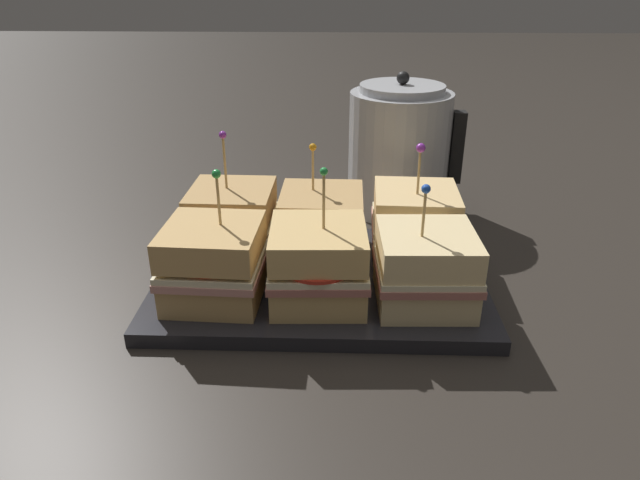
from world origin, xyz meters
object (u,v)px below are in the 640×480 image
Objects in this scene: sandwich_back_center at (320,223)px; kettle_steel at (399,150)px; sandwich_back_left at (233,221)px; sandwich_back_right at (415,223)px; sandwich_front_right at (425,268)px; sandwich_front_left at (214,263)px; sandwich_front_center at (321,264)px; serving_platter at (320,280)px.

sandwich_back_center is 0.67× the size of kettle_steel.
sandwich_back_left reaches higher than sandwich_back_right.
sandwich_back_right is (0.00, 0.12, 0.00)m from sandwich_front_right.
sandwich_front_left is 0.97× the size of sandwich_front_center.
sandwich_back_left is (-0.12, 0.12, 0.00)m from sandwich_front_center.
sandwich_back_right is at bearing 26.34° from serving_platter.
sandwich_back_right is at bearing -88.81° from kettle_steel.
sandwich_front_left reaches higher than sandwich_back_center.
sandwich_front_right is (0.12, -0.06, 0.05)m from serving_platter.
sandwich_back_left reaches higher than sandwich_front_right.
sandwich_front_right is at bearing -90.76° from sandwich_back_right.
serving_platter is 2.54× the size of sandwich_front_center.
kettle_steel is at bearing 53.56° from sandwich_front_left.
sandwich_front_right is 0.17m from sandwich_back_center.
sandwich_back_center is at bearing -0.14° from sandwich_back_left.
sandwich_front_left is at bearing -134.83° from sandwich_back_center.
serving_platter is at bearing -153.66° from sandwich_back_right.
sandwich_front_right is 0.27m from sandwich_back_left.
sandwich_front_right is 0.88× the size of sandwich_back_left.
kettle_steel reaches higher than sandwich_back_left.
sandwich_front_center reaches higher than serving_platter.
sandwich_front_center is 0.12m from sandwich_back_center.
sandwich_back_right is at bearing 26.29° from sandwich_front_left.
kettle_steel reaches higher than sandwich_back_center.
sandwich_front_right reaches higher than serving_platter.
sandwich_front_center is 0.72× the size of kettle_steel.
sandwich_back_left reaches higher than sandwich_front_center.
serving_platter is 0.14m from sandwich_back_left.
sandwich_back_left is at bearing 89.33° from sandwich_front_left.
kettle_steel is (-0.00, 0.21, 0.04)m from sandwich_back_right.
sandwich_back_left reaches higher than sandwich_front_left.
sandwich_front_center reaches higher than sandwich_back_right.
sandwich_front_right is at bearing -26.41° from sandwich_back_left.
sandwich_front_left is 0.17m from sandwich_back_center.
sandwich_back_center is at bearing 92.50° from sandwich_front_center.
sandwich_front_center is 0.35m from kettle_steel.
serving_platter is 0.15m from sandwich_front_right.
sandwich_front_center is (0.00, -0.06, 0.05)m from serving_platter.
serving_platter is 0.15m from sandwich_front_left.
sandwich_front_center is 0.97× the size of sandwich_back_left.
sandwich_back_left is at bearing 153.24° from serving_platter.
sandwich_front_left and sandwich_back_right have the same top height.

